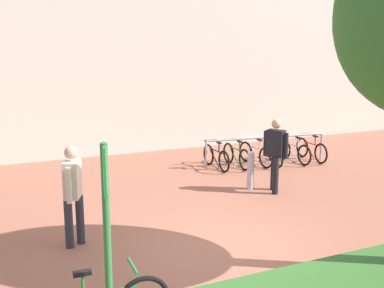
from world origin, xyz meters
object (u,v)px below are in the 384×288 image
Objects in this scene: bike_rack_cluster at (265,153)px; person_suited_dark at (275,151)px; person_shirt_white at (73,190)px; bollard_steel at (250,171)px; parking_sign_post at (106,217)px.

bike_rack_cluster is 2.76m from person_suited_dark.
bike_rack_cluster is 7.07m from person_shirt_white.
person_suited_dark is at bearing -118.91° from bike_rack_cluster.
bollard_steel is 4.72m from person_shirt_white.
bollard_steel is (4.57, 4.52, -1.07)m from parking_sign_post.
bike_rack_cluster is 4.16× the size of bollard_steel.
person_shirt_white is at bearing -166.50° from person_suited_dark.
bollard_steel is at bearing 19.62° from person_shirt_white.
parking_sign_post is 1.35× the size of person_shirt_white.
bollard_steel is 0.52× the size of person_shirt_white.
person_suited_dark is at bearing -46.64° from bollard_steel.
person_shirt_white is (0.15, 2.94, -0.54)m from parking_sign_post.
bike_rack_cluster is at bearing 61.09° from person_suited_dark.
person_shirt_white is at bearing 87.00° from parking_sign_post.
parking_sign_post reaches higher than person_shirt_white.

